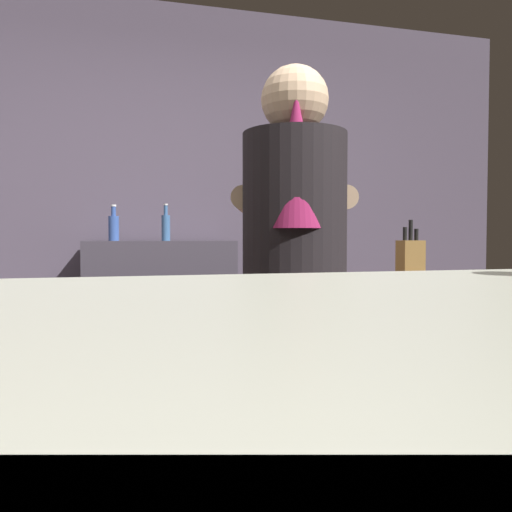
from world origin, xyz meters
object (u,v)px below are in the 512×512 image
object	(u,v)px
bartender	(294,281)
chefs_knife	(327,287)
knife_block	(410,262)
mixing_bowl	(140,284)
bottle_vinegar	(114,227)
bottle_soy	(166,226)

from	to	relation	value
bartender	chefs_knife	bearing A→B (deg)	-18.68
knife_block	mixing_bowl	xyz separation A→B (m)	(-1.15, 0.12, -0.08)
knife_block	chefs_knife	xyz separation A→B (m)	(-0.39, 0.01, -0.10)
bartender	mixing_bowl	xyz separation A→B (m)	(-0.48, 0.51, -0.05)
knife_block	bottle_vinegar	size ratio (longest dim) A/B	1.27
mixing_bowl	chefs_knife	distance (m)	0.77
knife_block	bottle_vinegar	world-z (taller)	bottle_vinegar
chefs_knife	bottle_vinegar	world-z (taller)	bottle_vinegar
knife_block	mixing_bowl	distance (m)	1.16
knife_block	chefs_knife	size ratio (longest dim) A/B	1.21
mixing_bowl	bottle_vinegar	distance (m)	1.26
bottle_vinegar	knife_block	bearing A→B (deg)	-46.57
knife_block	bottle_vinegar	distance (m)	1.87
bottle_vinegar	bottle_soy	bearing A→B (deg)	-15.52
bartender	knife_block	size ratio (longest dim) A/B	5.72
mixing_bowl	knife_block	bearing A→B (deg)	-5.94
bartender	bottle_soy	world-z (taller)	bartender
bottle_soy	bottle_vinegar	bearing A→B (deg)	164.48
chefs_knife	bottle_soy	distance (m)	1.40
mixing_bowl	bottle_vinegar	world-z (taller)	bottle_vinegar
bartender	bottle_soy	bearing A→B (deg)	26.07
knife_block	chefs_knife	bearing A→B (deg)	178.38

